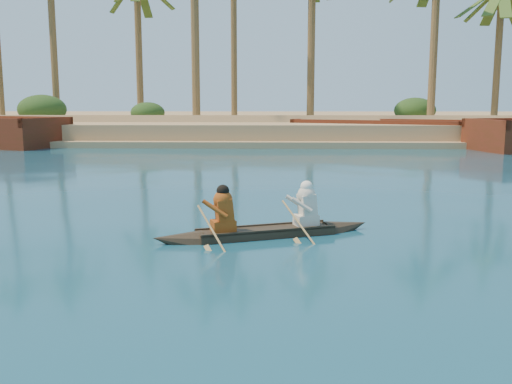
# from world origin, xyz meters

# --- Properties ---
(ground) EXTENTS (160.00, 160.00, 0.00)m
(ground) POSITION_xyz_m (0.00, 0.00, 0.00)
(ground) COLOR #0C3A51
(ground) RESTS_ON ground
(sandy_embankment) EXTENTS (150.00, 51.00, 1.50)m
(sandy_embankment) POSITION_xyz_m (0.00, 46.89, 0.53)
(sandy_embankment) COLOR tan
(sandy_embankment) RESTS_ON ground
(palm_grove) EXTENTS (110.00, 14.00, 16.00)m
(palm_grove) POSITION_xyz_m (0.00, 35.00, 8.00)
(palm_grove) COLOR #42581F
(palm_grove) RESTS_ON ground
(shrub_cluster) EXTENTS (100.00, 6.00, 2.40)m
(shrub_cluster) POSITION_xyz_m (0.00, 31.50, 1.20)
(shrub_cluster) COLOR #1D4017
(shrub_cluster) RESTS_ON ground
(canoe) EXTENTS (4.45, 2.11, 1.24)m
(canoe) POSITION_xyz_m (-1.50, 0.45, 0.24)
(canoe) COLOR #2F251A
(canoe) RESTS_ON ground
(barge_mid) EXTENTS (11.36, 7.55, 1.80)m
(barge_mid) POSITION_xyz_m (5.45, 26.75, 0.63)
(barge_mid) COLOR #5F2014
(barge_mid) RESTS_ON ground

